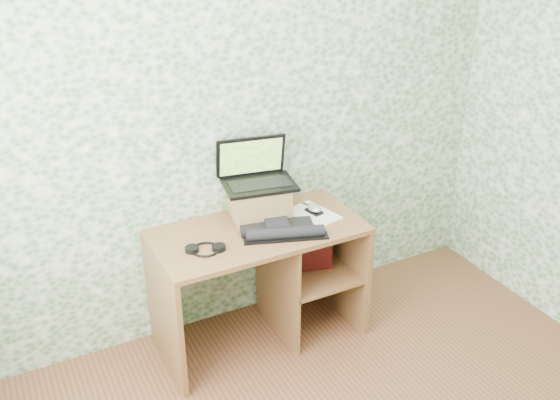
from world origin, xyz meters
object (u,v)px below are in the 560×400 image
desk (269,264)px  keyboard (281,230)px  notepad (313,215)px  laptop (256,173)px  riser (260,201)px

desk → keyboard: bearing=-82.8°
desk → keyboard: keyboard is taller
keyboard → notepad: bearing=39.0°
laptop → notepad: laptop is taller
desk → riser: size_ratio=3.72×
riser → laptop: laptop is taller
riser → laptop: 0.17m
riser → notepad: bearing=-27.0°
riser → desk: bearing=-90.8°
riser → keyboard: bearing=-86.6°
laptop → keyboard: size_ratio=0.94×
riser → keyboard: riser is taller
laptop → keyboard: (0.01, -0.28, -0.23)m
riser → laptop: bearing=90.0°
laptop → keyboard: laptop is taller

